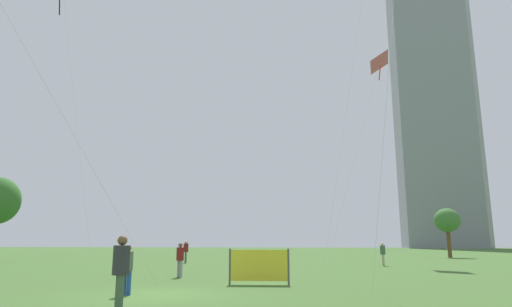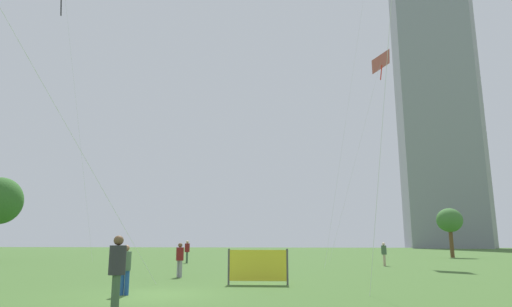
% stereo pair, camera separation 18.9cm
% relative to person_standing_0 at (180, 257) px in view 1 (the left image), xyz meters
% --- Properties ---
extents(ground, '(280.00, 280.00, 0.00)m').
position_rel_person_standing_0_xyz_m(ground, '(1.40, -7.25, -0.96)').
color(ground, '#3D6028').
extents(person_standing_0, '(0.37, 0.37, 1.67)m').
position_rel_person_standing_0_xyz_m(person_standing_0, '(0.00, 0.00, 0.00)').
color(person_standing_0, gray).
rests_on(person_standing_0, ground).
extents(person_standing_1, '(0.41, 0.41, 1.86)m').
position_rel_person_standing_0_xyz_m(person_standing_1, '(2.00, -11.01, 0.11)').
color(person_standing_1, '#3F593F').
rests_on(person_standing_1, ground).
extents(person_standing_2, '(0.36, 0.36, 1.61)m').
position_rel_person_standing_0_xyz_m(person_standing_2, '(0.60, -7.49, -0.03)').
color(person_standing_2, '#1E478C').
rests_on(person_standing_2, ground).
extents(person_standing_3, '(0.41, 0.41, 1.85)m').
position_rel_person_standing_0_xyz_m(person_standing_3, '(-4.28, 14.94, 0.11)').
color(person_standing_3, '#3F593F').
rests_on(person_standing_3, ground).
extents(person_standing_4, '(0.38, 0.38, 1.69)m').
position_rel_person_standing_0_xyz_m(person_standing_4, '(11.53, 12.58, 0.01)').
color(person_standing_4, tan).
rests_on(person_standing_4, ground).
extents(kite_flying_6, '(6.63, 2.58, 19.35)m').
position_rel_person_standing_0_xyz_m(kite_flying_6, '(13.08, 19.37, 17.70)').
color(kite_flying_6, silver).
rests_on(kite_flying_6, ground).
extents(park_tree_1, '(2.88, 2.88, 5.58)m').
position_rel_person_standing_0_xyz_m(park_tree_1, '(21.61, 32.09, 3.19)').
color(park_tree_1, brown).
rests_on(park_tree_1, ground).
extents(distant_highrise_0, '(22.30, 28.32, 102.77)m').
position_rel_person_standing_0_xyz_m(distant_highrise_0, '(46.33, 127.85, 50.42)').
color(distant_highrise_0, '#A8A8AD').
rests_on(distant_highrise_0, ground).
extents(distant_highrise_1, '(24.24, 21.25, 79.39)m').
position_rel_person_standing_0_xyz_m(distant_highrise_1, '(44.58, 116.84, 38.73)').
color(distant_highrise_1, gray).
rests_on(distant_highrise_1, ground).
extents(event_banner, '(2.48, 0.26, 1.44)m').
position_rel_person_standing_0_xyz_m(event_banner, '(4.41, -3.28, -0.20)').
color(event_banner, '#4C4C4C').
rests_on(event_banner, ground).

